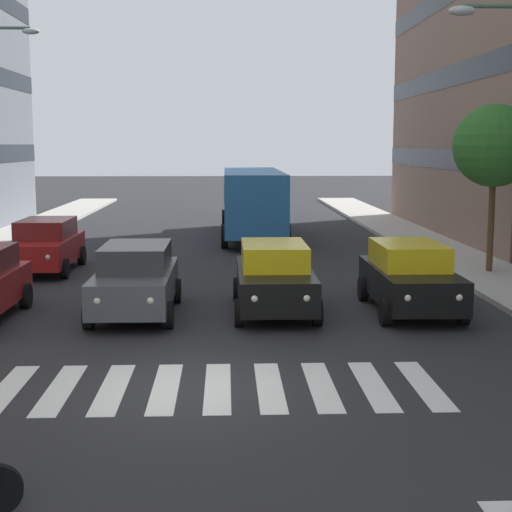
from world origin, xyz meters
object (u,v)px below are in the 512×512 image
object	(u,v)px
bus_behind_traffic	(252,196)
car_2	(136,279)
street_tree_1	(494,146)
car_row2_0	(46,245)
car_0	(409,277)
car_1	(274,277)

from	to	relation	value
bus_behind_traffic	car_2	bearing A→B (deg)	77.73
street_tree_1	car_row2_0	bearing A→B (deg)	-5.54
car_2	bus_behind_traffic	bearing A→B (deg)	-102.27
car_2	street_tree_1	world-z (taller)	street_tree_1
car_2	car_row2_0	size ratio (longest dim) A/B	1.00
car_0	car_1	distance (m)	3.38
car_0	bus_behind_traffic	distance (m)	16.03
car_0	street_tree_1	distance (m)	7.19
car_1	street_tree_1	distance (m)	9.41
car_0	car_row2_0	bearing A→B (deg)	-31.96
car_0	car_2	xyz separation A→B (m)	(6.80, 0.07, 0.00)
car_1	street_tree_1	size ratio (longest dim) A/B	0.84
car_2	bus_behind_traffic	xyz separation A→B (m)	(-3.42, -15.71, 0.97)
street_tree_1	bus_behind_traffic	bearing A→B (deg)	-55.44
bus_behind_traffic	street_tree_1	size ratio (longest dim) A/B	1.99
car_2	street_tree_1	distance (m)	12.28
car_1	car_row2_0	world-z (taller)	same
car_1	car_0	bearing A→B (deg)	178.97
bus_behind_traffic	street_tree_1	bearing A→B (deg)	124.56
car_row2_0	street_tree_1	xyz separation A→B (m)	(-14.35, 1.39, 3.22)
car_row2_0	car_0	bearing A→B (deg)	148.04
car_0	car_2	world-z (taller)	same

